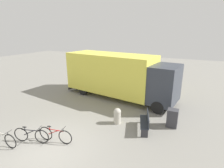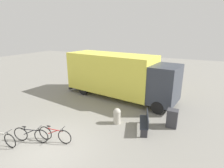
{
  "view_description": "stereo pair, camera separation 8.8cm",
  "coord_description": "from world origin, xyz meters",
  "px_view_note": "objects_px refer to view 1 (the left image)",
  "views": [
    {
      "loc": [
        5.28,
        -4.72,
        4.92
      ],
      "look_at": [
        0.71,
        4.86,
        1.7
      ],
      "focal_mm": 28.0,
      "sensor_mm": 36.0,
      "label": 1
    },
    {
      "loc": [
        5.36,
        -4.68,
        4.92
      ],
      "look_at": [
        0.71,
        4.86,
        1.7
      ],
      "focal_mm": 28.0,
      "sensor_mm": 36.0,
      "label": 2
    }
  ],
  "objects_px": {
    "delivery_truck": "(118,74)",
    "bicycle_far": "(55,135)",
    "bollard_near_bench": "(117,115)",
    "utility_box": "(172,118)",
    "bicycle_middle": "(31,135)",
    "park_bench": "(146,121)",
    "bicycle_near": "(2,138)"
  },
  "relations": [
    {
      "from": "bicycle_far",
      "to": "bollard_near_bench",
      "type": "height_order",
      "value": "bollard_near_bench"
    },
    {
      "from": "park_bench",
      "to": "bollard_near_bench",
      "type": "xyz_separation_m",
      "value": [
        -1.59,
        -0.02,
        0.0
      ]
    },
    {
      "from": "delivery_truck",
      "to": "bicycle_middle",
      "type": "distance_m",
      "value": 7.31
    },
    {
      "from": "delivery_truck",
      "to": "bollard_near_bench",
      "type": "bearing_deg",
      "value": -59.06
    },
    {
      "from": "park_bench",
      "to": "bicycle_middle",
      "type": "distance_m",
      "value": 5.54
    },
    {
      "from": "bicycle_middle",
      "to": "utility_box",
      "type": "distance_m",
      "value": 7.05
    },
    {
      "from": "delivery_truck",
      "to": "bollard_near_bench",
      "type": "xyz_separation_m",
      "value": [
        1.62,
        -3.77,
        -1.31
      ]
    },
    {
      "from": "park_bench",
      "to": "bollard_near_bench",
      "type": "relative_size",
      "value": 1.75
    },
    {
      "from": "delivery_truck",
      "to": "utility_box",
      "type": "xyz_separation_m",
      "value": [
        4.4,
        -2.82,
        -1.3
      ]
    },
    {
      "from": "bicycle_middle",
      "to": "utility_box",
      "type": "bearing_deg",
      "value": 20.46
    },
    {
      "from": "park_bench",
      "to": "bicycle_far",
      "type": "height_order",
      "value": "park_bench"
    },
    {
      "from": "park_bench",
      "to": "bicycle_middle",
      "type": "bearing_deg",
      "value": 109.19
    },
    {
      "from": "park_bench",
      "to": "bicycle_middle",
      "type": "xyz_separation_m",
      "value": [
        -4.44,
        -3.31,
        -0.11
      ]
    },
    {
      "from": "delivery_truck",
      "to": "bicycle_far",
      "type": "distance_m",
      "value": 6.72
    },
    {
      "from": "bicycle_far",
      "to": "bollard_near_bench",
      "type": "distance_m",
      "value": 3.37
    },
    {
      "from": "park_bench",
      "to": "bicycle_near",
      "type": "height_order",
      "value": "park_bench"
    },
    {
      "from": "park_bench",
      "to": "utility_box",
      "type": "distance_m",
      "value": 1.52
    },
    {
      "from": "park_bench",
      "to": "utility_box",
      "type": "xyz_separation_m",
      "value": [
        1.2,
        0.93,
        0.01
      ]
    },
    {
      "from": "bicycle_near",
      "to": "bicycle_far",
      "type": "distance_m",
      "value": 2.31
    },
    {
      "from": "delivery_truck",
      "to": "utility_box",
      "type": "relative_size",
      "value": 9.02
    },
    {
      "from": "bicycle_far",
      "to": "park_bench",
      "type": "bearing_deg",
      "value": 31.05
    },
    {
      "from": "bollard_near_bench",
      "to": "utility_box",
      "type": "xyz_separation_m",
      "value": [
        2.78,
        0.95,
        0.01
      ]
    },
    {
      "from": "bicycle_near",
      "to": "bicycle_middle",
      "type": "relative_size",
      "value": 1.03
    },
    {
      "from": "bicycle_far",
      "to": "delivery_truck",
      "type": "bearing_deg",
      "value": 79.67
    },
    {
      "from": "park_bench",
      "to": "bicycle_far",
      "type": "distance_m",
      "value": 4.46
    },
    {
      "from": "bicycle_far",
      "to": "utility_box",
      "type": "distance_m",
      "value": 5.98
    },
    {
      "from": "bollard_near_bench",
      "to": "utility_box",
      "type": "height_order",
      "value": "utility_box"
    },
    {
      "from": "delivery_truck",
      "to": "park_bench",
      "type": "height_order",
      "value": "delivery_truck"
    },
    {
      "from": "park_bench",
      "to": "utility_box",
      "type": "bearing_deg",
      "value": -69.64
    },
    {
      "from": "utility_box",
      "to": "bollard_near_bench",
      "type": "bearing_deg",
      "value": -161.1
    },
    {
      "from": "delivery_truck",
      "to": "bicycle_near",
      "type": "relative_size",
      "value": 5.15
    },
    {
      "from": "bollard_near_bench",
      "to": "utility_box",
      "type": "relative_size",
      "value": 0.92
    }
  ]
}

